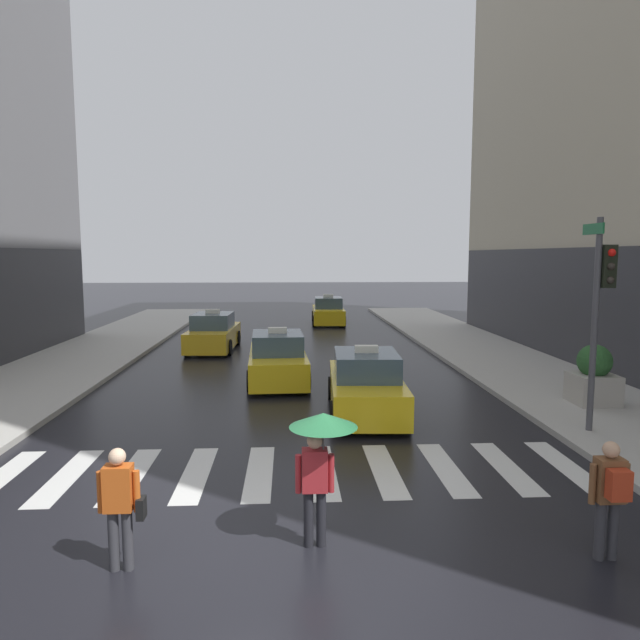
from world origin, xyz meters
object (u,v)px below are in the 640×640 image
(traffic_light_pole, at_px, (601,294))
(pedestrian_with_backpack, at_px, (610,492))
(taxi_lead, at_px, (366,386))
(pedestrian_with_handbag, at_px, (120,502))
(taxi_second, at_px, (278,360))
(planter_near_corner, at_px, (594,377))
(pedestrian_with_umbrella, at_px, (320,443))
(taxi_third, at_px, (213,334))
(taxi_fourth, at_px, (328,312))

(traffic_light_pole, height_order, pedestrian_with_backpack, traffic_light_pole)
(taxi_lead, relative_size, pedestrian_with_handbag, 2.80)
(taxi_lead, distance_m, taxi_second, 4.51)
(planter_near_corner, bearing_deg, taxi_second, 156.13)
(pedestrian_with_handbag, xyz_separation_m, planter_near_corner, (10.38, 7.33, -0.06))
(traffic_light_pole, bearing_deg, pedestrian_with_umbrella, -145.02)
(taxi_second, xyz_separation_m, pedestrian_with_umbrella, (0.79, -10.63, 0.79))
(pedestrian_with_umbrella, distance_m, pedestrian_with_handbag, 2.74)
(taxi_third, relative_size, pedestrian_with_umbrella, 2.38)
(taxi_third, relative_size, taxi_fourth, 1.01)
(taxi_fourth, bearing_deg, pedestrian_with_backpack, -85.98)
(taxi_lead, distance_m, pedestrian_with_umbrella, 7.03)
(pedestrian_with_umbrella, bearing_deg, taxi_third, 102.27)
(traffic_light_pole, relative_size, planter_near_corner, 3.00)
(taxi_second, distance_m, pedestrian_with_backpack, 12.17)
(traffic_light_pole, relative_size, taxi_second, 1.04)
(pedestrian_with_handbag, height_order, planter_near_corner, planter_near_corner)
(pedestrian_with_backpack, relative_size, planter_near_corner, 1.03)
(pedestrian_with_backpack, distance_m, planter_near_corner, 8.41)
(taxi_fourth, bearing_deg, planter_near_corner, -73.43)
(taxi_second, relative_size, pedestrian_with_umbrella, 2.37)
(pedestrian_with_handbag, bearing_deg, planter_near_corner, 35.21)
(pedestrian_with_backpack, distance_m, pedestrian_with_handbag, 6.49)
(taxi_fourth, xyz_separation_m, pedestrian_with_handbag, (-4.60, -26.77, 0.21))
(pedestrian_with_backpack, height_order, planter_near_corner, planter_near_corner)
(taxi_third, bearing_deg, traffic_light_pole, -50.77)
(taxi_third, bearing_deg, taxi_second, -65.58)
(traffic_light_pole, relative_size, pedestrian_with_backpack, 2.91)
(taxi_second, xyz_separation_m, taxi_third, (-2.92, 6.42, 0.00))
(taxi_lead, relative_size, pedestrian_with_backpack, 2.80)
(taxi_second, bearing_deg, taxi_fourth, 80.02)
(taxi_lead, xyz_separation_m, pedestrian_with_handbag, (-4.21, -7.27, 0.21))
(taxi_third, bearing_deg, pedestrian_with_umbrella, -77.73)
(traffic_light_pole, distance_m, taxi_third, 16.34)
(traffic_light_pole, xyz_separation_m, planter_near_corner, (1.24, 2.30, -2.38))
(taxi_third, height_order, taxi_fourth, same)
(taxi_second, relative_size, pedestrian_with_handbag, 2.79)
(pedestrian_with_handbag, bearing_deg, traffic_light_pole, 28.80)
(taxi_lead, bearing_deg, pedestrian_with_backpack, -72.92)
(pedestrian_with_backpack, bearing_deg, pedestrian_with_umbrella, 171.08)
(taxi_lead, height_order, taxi_second, same)
(taxi_fourth, height_order, planter_near_corner, taxi_fourth)
(traffic_light_pole, height_order, planter_near_corner, traffic_light_pole)
(pedestrian_with_handbag, distance_m, planter_near_corner, 12.71)
(traffic_light_pole, bearing_deg, taxi_fourth, 101.79)
(taxi_third, relative_size, pedestrian_with_handbag, 2.79)
(planter_near_corner, bearing_deg, pedestrian_with_backpack, -117.56)
(taxi_third, relative_size, pedestrian_with_backpack, 2.79)
(traffic_light_pole, xyz_separation_m, taxi_second, (-7.30, 6.08, -2.53))
(taxi_second, distance_m, taxi_fourth, 15.90)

